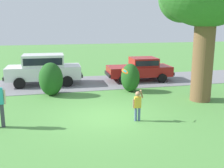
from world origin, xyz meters
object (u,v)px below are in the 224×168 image
Objects in this scene: frisbee at (125,71)px; child_thrower at (138,104)px; parked_sedan at (140,68)px; parked_suv at (44,68)px.

child_thrower is at bearing -28.35° from frisbee.
parked_sedan is 3.48× the size of child_thrower.
child_thrower is at bearing -110.60° from parked_sedan.
parked_suv is (-6.29, 0.30, 0.23)m from parked_sedan.
parked_sedan is at bearing 69.40° from child_thrower.
child_thrower is at bearing -65.03° from parked_suv.
parked_sedan reaches higher than child_thrower.
frisbee reaches higher than parked_suv.
frisbee is at bearing -67.30° from parked_suv.
parked_sedan is 0.94× the size of parked_suv.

